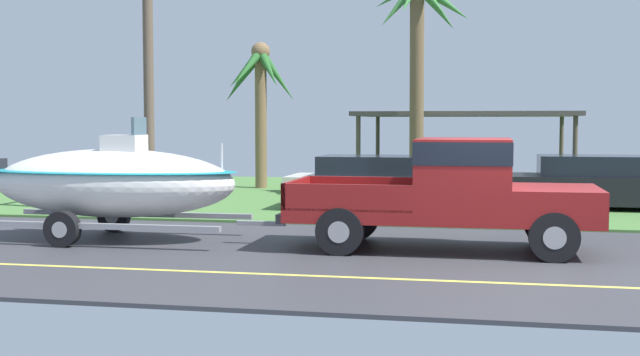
# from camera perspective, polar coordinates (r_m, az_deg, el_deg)

# --- Properties ---
(ground) EXTENTS (36.00, 22.00, 0.11)m
(ground) POSITION_cam_1_polar(r_m,az_deg,el_deg) (21.79, 12.33, -2.06)
(ground) COLOR #38383D
(pickup_truck_towing) EXTENTS (5.48, 2.12, 1.93)m
(pickup_truck_towing) POSITION_cam_1_polar(r_m,az_deg,el_deg) (14.39, 9.77, -0.76)
(pickup_truck_towing) COLOR maroon
(pickup_truck_towing) RESTS_ON ground
(boat_on_trailer) EXTENTS (6.01, 2.30, 2.31)m
(boat_on_trailer) POSITION_cam_1_polar(r_m,az_deg,el_deg) (15.96, -14.19, -0.29)
(boat_on_trailer) COLOR gray
(boat_on_trailer) RESTS_ON ground
(parked_sedan_near) EXTENTS (4.74, 1.94, 1.38)m
(parked_sedan_near) POSITION_cam_1_polar(r_m,az_deg,el_deg) (20.51, 4.25, -0.43)
(parked_sedan_near) COLOR beige
(parked_sedan_near) RESTS_ON ground
(parked_sedan_far) EXTENTS (4.66, 1.93, 1.38)m
(parked_sedan_far) POSITION_cam_1_polar(r_m,az_deg,el_deg) (21.78, 18.75, -0.38)
(parked_sedan_far) COLOR black
(parked_sedan_far) RESTS_ON ground
(carport_awning) EXTENTS (6.82, 5.01, 2.54)m
(carport_awning) POSITION_cam_1_polar(r_m,az_deg,el_deg) (26.97, 10.08, 4.27)
(carport_awning) COLOR #4C4238
(carport_awning) RESTS_ON ground
(palm_tree_near_right) EXTENTS (2.81, 2.97, 4.81)m
(palm_tree_near_right) POSITION_cam_1_polar(r_m,az_deg,el_deg) (27.14, -4.18, 6.48)
(palm_tree_near_right) COLOR brown
(palm_tree_near_right) RESTS_ON ground
(palm_tree_mid) EXTENTS (2.93, 2.99, 6.54)m
(palm_tree_mid) POSITION_cam_1_polar(r_m,az_deg,el_deg) (24.29, 6.96, 10.02)
(palm_tree_mid) COLOR brown
(palm_tree_mid) RESTS_ON ground
(utility_pole) EXTENTS (0.24, 1.80, 7.10)m
(utility_pole) POSITION_cam_1_polar(r_m,az_deg,el_deg) (20.02, -11.80, 8.06)
(utility_pole) COLOR brown
(utility_pole) RESTS_ON ground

